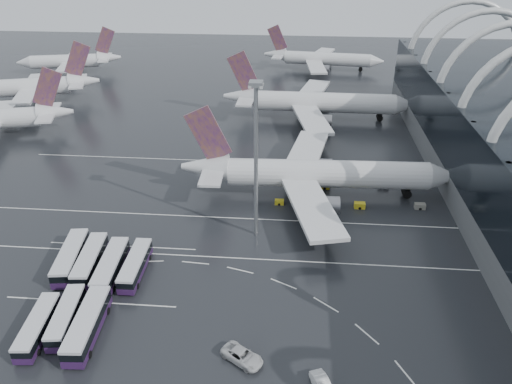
# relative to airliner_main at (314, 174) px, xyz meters

# --- Properties ---
(ground) EXTENTS (420.00, 420.00, 0.00)m
(ground) POSITION_rel_airliner_main_xyz_m (-12.03, -23.58, -5.15)
(ground) COLOR black
(ground) RESTS_ON ground
(lane_marking_near) EXTENTS (120.00, 0.25, 0.01)m
(lane_marking_near) POSITION_rel_airliner_main_xyz_m (-12.03, -25.58, -5.15)
(lane_marking_near) COLOR white
(lane_marking_near) RESTS_ON ground
(lane_marking_mid) EXTENTS (120.00, 0.25, 0.01)m
(lane_marking_mid) POSITION_rel_airliner_main_xyz_m (-12.03, -11.58, -5.15)
(lane_marking_mid) COLOR white
(lane_marking_mid) RESTS_ON ground
(lane_marking_far) EXTENTS (120.00, 0.25, 0.01)m
(lane_marking_far) POSITION_rel_airliner_main_xyz_m (-12.03, 16.42, -5.15)
(lane_marking_far) COLOR white
(lane_marking_far) RESTS_ON ground
(bus_bay_line_south) EXTENTS (28.00, 0.25, 0.01)m
(bus_bay_line_south) POSITION_rel_airliner_main_xyz_m (-36.03, -39.58, -5.15)
(bus_bay_line_south) COLOR white
(bus_bay_line_south) RESTS_ON ground
(bus_bay_line_north) EXTENTS (28.00, 0.25, 0.01)m
(bus_bay_line_north) POSITION_rel_airliner_main_xyz_m (-36.03, -23.58, -5.15)
(bus_bay_line_north) COLOR white
(bus_bay_line_north) RESTS_ON ground
(airliner_main) EXTENTS (60.69, 53.30, 20.58)m
(airliner_main) POSITION_rel_airliner_main_xyz_m (0.00, 0.00, 0.00)
(airliner_main) COLOR silver
(airliner_main) RESTS_ON ground
(airliner_gate_b) EXTENTS (59.31, 53.51, 20.65)m
(airliner_gate_b) POSITION_rel_airliner_main_xyz_m (1.23, 50.87, 0.01)
(airliner_gate_b) COLOR silver
(airliner_gate_b) RESTS_ON ground
(airliner_gate_c) EXTENTS (50.00, 45.83, 17.80)m
(airliner_gate_c) POSITION_rel_airliner_main_xyz_m (4.70, 112.36, -0.70)
(airliner_gate_c) COLOR silver
(airliner_gate_c) RESTS_ON ground
(jet_remote_mid) EXTENTS (45.32, 36.82, 20.00)m
(jet_remote_mid) POSITION_rel_airliner_main_xyz_m (-94.28, 59.98, 0.01)
(jet_remote_mid) COLOR silver
(jet_remote_mid) RESTS_ON ground
(jet_remote_far) EXTENTS (41.35, 33.52, 18.10)m
(jet_remote_far) POSITION_rel_airliner_main_xyz_m (-97.37, 98.84, -0.48)
(jet_remote_far) COLOR silver
(jet_remote_far) RESTS_ON ground
(bus_row_near_a) EXTENTS (5.10, 14.32, 3.45)m
(bus_row_near_a) POSITION_rel_airliner_main_xyz_m (-42.87, -30.53, -3.26)
(bus_row_near_a) COLOR #2C123B
(bus_row_near_a) RESTS_ON ground
(bus_row_near_b) EXTENTS (4.36, 13.66, 3.30)m
(bus_row_near_b) POSITION_rel_airliner_main_xyz_m (-39.17, -30.99, -3.34)
(bus_row_near_b) COLOR #2C123B
(bus_row_near_b) RESTS_ON ground
(bus_row_near_c) EXTENTS (4.02, 13.93, 3.39)m
(bus_row_near_c) POSITION_rel_airliner_main_xyz_m (-34.93, -32.45, -3.29)
(bus_row_near_c) COLOR #2C123B
(bus_row_near_c) RESTS_ON ground
(bus_row_near_d) EXTENTS (3.30, 12.78, 3.13)m
(bus_row_near_d) POSITION_rel_airliner_main_xyz_m (-30.92, -31.55, -3.44)
(bus_row_near_d) COLOR #2C123B
(bus_row_near_d) RESTS_ON ground
(bus_row_far_a) EXTENTS (3.88, 12.37, 3.00)m
(bus_row_far_a) POSITION_rel_airliner_main_xyz_m (-40.72, -47.34, -3.51)
(bus_row_far_a) COLOR #2C123B
(bus_row_far_a) RESTS_ON ground
(bus_row_far_b) EXTENTS (4.19, 12.38, 2.99)m
(bus_row_far_b) POSITION_rel_airliner_main_xyz_m (-37.44, -44.97, -3.51)
(bus_row_far_b) COLOR #2C123B
(bus_row_far_b) RESTS_ON ground
(bus_row_far_c) EXTENTS (4.09, 14.20, 3.45)m
(bus_row_far_c) POSITION_rel_airliner_main_xyz_m (-33.45, -46.56, -3.26)
(bus_row_far_c) COLOR #2C123B
(bus_row_far_c) RESTS_ON ground
(van_curve_a) EXTENTS (6.78, 5.82, 1.73)m
(van_curve_a) POSITION_rel_airliner_main_xyz_m (-10.33, -49.65, -4.29)
(van_curve_a) COLOR silver
(van_curve_a) RESTS_ON ground
(floodlight_mast) EXTENTS (2.33, 2.33, 30.39)m
(floodlight_mast) POSITION_rel_airliner_main_xyz_m (-11.25, -17.15, 13.96)
(floodlight_mast) COLOR gray
(floodlight_mast) RESTS_ON ground
(gse_cart_belly_a) EXTENTS (2.30, 1.36, 1.26)m
(gse_cart_belly_a) POSITION_rel_airliner_main_xyz_m (9.99, -5.06, -4.53)
(gse_cart_belly_a) COLOR gold
(gse_cart_belly_a) RESTS_ON ground
(gse_cart_belly_b) EXTENTS (2.49, 1.47, 1.36)m
(gse_cart_belly_b) POSITION_rel_airliner_main_xyz_m (16.54, 5.94, -4.48)
(gse_cart_belly_b) COLOR slate
(gse_cart_belly_b) RESTS_ON ground
(gse_cart_belly_c) EXTENTS (1.94, 1.15, 1.06)m
(gse_cart_belly_c) POSITION_rel_airliner_main_xyz_m (-7.24, -4.88, -4.62)
(gse_cart_belly_c) COLOR gold
(gse_cart_belly_c) RESTS_ON ground
(gse_cart_belly_d) EXTENTS (2.23, 1.32, 1.22)m
(gse_cart_belly_d) POSITION_rel_airliner_main_xyz_m (22.80, -4.24, -4.55)
(gse_cart_belly_d) COLOR slate
(gse_cart_belly_d) RESTS_ON ground
(gse_cart_belly_e) EXTENTS (2.27, 1.34, 1.24)m
(gse_cart_belly_e) POSITION_rel_airliner_main_xyz_m (2.82, 3.51, -4.53)
(gse_cart_belly_e) COLOR gold
(gse_cart_belly_e) RESTS_ON ground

